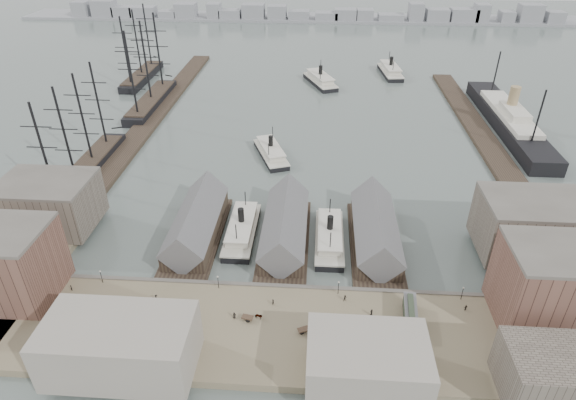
# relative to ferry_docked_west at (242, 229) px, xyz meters

# --- Properties ---
(ground) EXTENTS (900.00, 900.00, 0.00)m
(ground) POSITION_rel_ferry_docked_west_xyz_m (13.00, -18.79, -2.31)
(ground) COLOR #515E5A
(ground) RESTS_ON ground
(quay) EXTENTS (180.00, 30.00, 2.00)m
(quay) POSITION_rel_ferry_docked_west_xyz_m (13.00, -38.79, -1.31)
(quay) COLOR #776A50
(quay) RESTS_ON ground
(seawall) EXTENTS (180.00, 1.20, 2.30)m
(seawall) POSITION_rel_ferry_docked_west_xyz_m (13.00, -23.99, -1.16)
(seawall) COLOR #59544C
(seawall) RESTS_ON ground
(west_wharf) EXTENTS (10.00, 220.00, 1.60)m
(west_wharf) POSITION_rel_ferry_docked_west_xyz_m (-55.00, 81.21, -1.51)
(west_wharf) COLOR #2D231C
(west_wharf) RESTS_ON ground
(east_wharf) EXTENTS (10.00, 180.00, 1.60)m
(east_wharf) POSITION_rel_ferry_docked_west_xyz_m (91.00, 71.21, -1.51)
(east_wharf) COLOR #2D231C
(east_wharf) RESTS_ON ground
(ferry_shed_west) EXTENTS (14.00, 42.00, 12.60)m
(ferry_shed_west) POSITION_rel_ferry_docked_west_xyz_m (-13.00, -1.91, 2.33)
(ferry_shed_west) COLOR #2D231C
(ferry_shed_west) RESTS_ON ground
(ferry_shed_center) EXTENTS (14.00, 42.00, 12.60)m
(ferry_shed_center) POSITION_rel_ferry_docked_west_xyz_m (13.00, -1.91, 2.33)
(ferry_shed_center) COLOR #2D231C
(ferry_shed_center) RESTS_ON ground
(ferry_shed_east) EXTENTS (14.00, 42.00, 12.60)m
(ferry_shed_east) POSITION_rel_ferry_docked_west_xyz_m (39.00, -1.91, 2.33)
(ferry_shed_east) COLOR #2D231C
(ferry_shed_east) RESTS_ON ground
(warehouse_west_back) EXTENTS (26.00, 20.00, 14.00)m
(warehouse_west_back) POSITION_rel_ferry_docked_west_xyz_m (-57.00, -0.79, 6.69)
(warehouse_west_back) COLOR #60564C
(warehouse_west_back) RESTS_ON west_land
(warehouse_east_front) EXTENTS (30.00, 18.00, 19.00)m
(warehouse_east_front) POSITION_rel_ferry_docked_west_xyz_m (79.00, -30.79, 9.19)
(warehouse_east_front) COLOR brown
(warehouse_east_front) RESTS_ON east_land
(warehouse_east_back) EXTENTS (28.00, 20.00, 15.00)m
(warehouse_east_back) POSITION_rel_ferry_docked_west_xyz_m (81.00, -3.79, 7.19)
(warehouse_east_back) COLOR #60564C
(warehouse_east_back) RESTS_ON east_land
(street_bldg_center) EXTENTS (24.00, 16.00, 10.00)m
(street_bldg_center) POSITION_rel_ferry_docked_west_xyz_m (33.00, -50.79, 4.69)
(street_bldg_center) COLOR gray
(street_bldg_center) RESTS_ON quay
(street_bldg_west) EXTENTS (30.00, 16.00, 12.00)m
(street_bldg_west) POSITION_rel_ferry_docked_west_xyz_m (-17.00, -50.79, 5.69)
(street_bldg_west) COLOR gray
(street_bldg_west) RESTS_ON quay
(street_bldg_east) EXTENTS (18.00, 14.00, 11.00)m
(street_bldg_east) POSITION_rel_ferry_docked_west_xyz_m (68.00, -51.79, 5.19)
(street_bldg_east) COLOR #60564C
(street_bldg_east) RESTS_ON quay
(lamp_post_far_w) EXTENTS (0.44, 0.44, 3.92)m
(lamp_post_far_w) POSITION_rel_ferry_docked_west_xyz_m (-32.00, -25.79, 2.40)
(lamp_post_far_w) COLOR black
(lamp_post_far_w) RESTS_ON quay
(lamp_post_near_w) EXTENTS (0.44, 0.44, 3.92)m
(lamp_post_near_w) POSITION_rel_ferry_docked_west_xyz_m (-2.00, -25.79, 2.40)
(lamp_post_near_w) COLOR black
(lamp_post_near_w) RESTS_ON quay
(lamp_post_near_e) EXTENTS (0.44, 0.44, 3.92)m
(lamp_post_near_e) POSITION_rel_ferry_docked_west_xyz_m (28.00, -25.79, 2.40)
(lamp_post_near_e) COLOR black
(lamp_post_near_e) RESTS_ON quay
(lamp_post_far_e) EXTENTS (0.44, 0.44, 3.92)m
(lamp_post_far_e) POSITION_rel_ferry_docked_west_xyz_m (58.00, -25.79, 2.40)
(lamp_post_far_e) COLOR black
(lamp_post_far_e) RESTS_ON quay
(far_shore) EXTENTS (500.00, 40.00, 15.72)m
(far_shore) POSITION_rel_ferry_docked_west_xyz_m (10.93, 315.35, 1.60)
(far_shore) COLOR gray
(far_shore) RESTS_ON ground
(ferry_docked_west) EXTENTS (8.28, 27.58, 9.85)m
(ferry_docked_west) POSITION_rel_ferry_docked_west_xyz_m (0.00, 0.00, 0.00)
(ferry_docked_west) COLOR black
(ferry_docked_west) RESTS_ON ground
(ferry_docked_east) EXTENTS (8.14, 27.12, 9.69)m
(ferry_docked_east) POSITION_rel_ferry_docked_west_xyz_m (26.00, -1.98, -0.04)
(ferry_docked_east) COLOR black
(ferry_docked_east) RESTS_ON ground
(ferry_open_near) EXTENTS (16.77, 27.50, 9.43)m
(ferry_open_near) POSITION_rel_ferry_docked_west_xyz_m (3.49, 52.68, -0.10)
(ferry_open_near) COLOR black
(ferry_open_near) RESTS_ON ground
(ferry_open_mid) EXTENTS (20.19, 31.91, 10.97)m
(ferry_open_mid) POSITION_rel_ferry_docked_west_xyz_m (21.67, 143.68, 0.26)
(ferry_open_mid) COLOR black
(ferry_open_mid) RESTS_ON ground
(ferry_open_far) EXTENTS (12.68, 31.51, 10.95)m
(ferry_open_far) POSITION_rel_ferry_docked_west_xyz_m (62.02, 164.04, 0.26)
(ferry_open_far) COLOR black
(ferry_open_far) RESTS_ON ground
(sailing_ship_near) EXTENTS (8.68, 59.79, 35.68)m
(sailing_ship_near) POSITION_rel_ferry_docked_west_xyz_m (-62.56, 33.02, 0.31)
(sailing_ship_near) COLOR black
(sailing_ship_near) RESTS_ON ground
(sailing_ship_mid) EXTENTS (9.73, 56.22, 40.00)m
(sailing_ship_mid) POSITION_rel_ferry_docked_west_xyz_m (-60.44, 104.84, 0.56)
(sailing_ship_mid) COLOR black
(sailing_ship_mid) RESTS_ON ground
(sailing_ship_far) EXTENTS (9.13, 50.71, 37.52)m
(sailing_ship_far) POSITION_rel_ferry_docked_west_xyz_m (-78.67, 145.26, 0.40)
(sailing_ship_far) COLOR black
(sailing_ship_far) RESTS_ON ground
(ocean_steamer) EXTENTS (12.68, 92.67, 18.53)m
(ocean_steamer) POSITION_rel_ferry_docked_west_xyz_m (105.00, 89.05, 1.68)
(ocean_steamer) COLOR black
(ocean_steamer) RESTS_ON ground
(tram) EXTENTS (3.88, 11.26, 3.93)m
(tram) POSITION_rel_ferry_docked_west_xyz_m (44.27, -33.80, 1.70)
(tram) COLOR black
(tram) RESTS_ON quay
(horse_cart_left) EXTENTS (4.67, 3.46, 1.53)m
(horse_cart_left) POSITION_rel_ferry_docked_west_xyz_m (-24.97, -34.07, 0.48)
(horse_cart_left) COLOR black
(horse_cart_left) RESTS_ON quay
(horse_cart_center) EXTENTS (5.02, 2.16, 1.65)m
(horse_cart_center) POSITION_rel_ferry_docked_west_xyz_m (8.62, -35.90, 0.52)
(horse_cart_center) COLOR black
(horse_cart_center) RESTS_ON quay
(horse_cart_right) EXTENTS (4.77, 3.31, 1.55)m
(horse_cart_right) POSITION_rel_ferry_docked_west_xyz_m (21.66, -39.94, 0.49)
(horse_cart_right) COLOR black
(horse_cart_right) RESTS_ON quay
(pedestrian_0) EXTENTS (0.75, 0.76, 1.70)m
(pedestrian_0) POSITION_rel_ferry_docked_west_xyz_m (-38.55, -29.16, 0.54)
(pedestrian_0) COLOR black
(pedestrian_0) RESTS_ON quay
(pedestrian_1) EXTENTS (0.86, 0.99, 1.71)m
(pedestrian_1) POSITION_rel_ferry_docked_west_xyz_m (-26.48, -38.38, 0.55)
(pedestrian_1) COLOR black
(pedestrian_1) RESTS_ON quay
(pedestrian_2) EXTENTS (1.24, 1.21, 1.71)m
(pedestrian_2) POSITION_rel_ferry_docked_west_xyz_m (-16.29, -31.18, 0.54)
(pedestrian_2) COLOR black
(pedestrian_2) RESTS_ON quay
(pedestrian_3) EXTENTS (0.72, 1.01, 1.58)m
(pedestrian_3) POSITION_rel_ferry_docked_west_xyz_m (-9.92, -43.88, 0.48)
(pedestrian_3) COLOR black
(pedestrian_3) RESTS_ON quay
(pedestrian_4) EXTENTS (0.99, 0.86, 1.70)m
(pedestrian_4) POSITION_rel_ferry_docked_west_xyz_m (3.67, -35.77, 0.54)
(pedestrian_4) COLOR black
(pedestrian_4) RESTS_ON quay
(pedestrian_5) EXTENTS (0.57, 0.68, 1.58)m
(pedestrian_5) POSITION_rel_ferry_docked_west_xyz_m (27.41, -41.63, 0.48)
(pedestrian_5) COLOR black
(pedestrian_5) RESTS_ON quay
(pedestrian_6) EXTENTS (1.05, 0.99, 1.71)m
(pedestrian_6) POSITION_rel_ferry_docked_west_xyz_m (29.68, -28.17, 0.55)
(pedestrian_6) COLOR black
(pedestrian_6) RESTS_ON quay
(pedestrian_7) EXTENTS (0.77, 1.21, 1.79)m
(pedestrian_7) POSITION_rel_ferry_docked_west_xyz_m (46.65, -45.38, 0.59)
(pedestrian_7) COLOR black
(pedestrian_7) RESTS_ON quay
(pedestrian_8) EXTENTS (1.00, 0.66, 1.58)m
(pedestrian_8) POSITION_rel_ferry_docked_west_xyz_m (58.21, -29.45, 0.48)
(pedestrian_8) COLOR black
(pedestrian_8) RESTS_ON quay
(pedestrian_9) EXTENTS (0.75, 0.92, 1.63)m
(pedestrian_9) POSITION_rel_ferry_docked_west_xyz_m (73.00, -41.70, 0.51)
(pedestrian_9) COLOR black
(pedestrian_9) RESTS_ON quay
(pedestrian_10) EXTENTS (0.71, 0.75, 1.66)m
(pedestrian_10) POSITION_rel_ferry_docked_west_xyz_m (12.27, -30.74, 0.52)
(pedestrian_10) COLOR black
(pedestrian_10) RESTS_ON quay
(pedestrian_11) EXTENTS (0.80, 1.01, 1.80)m
(pedestrian_11) POSITION_rel_ferry_docked_west_xyz_m (35.68, -32.71, 0.59)
(pedestrian_11) COLOR black
(pedestrian_11) RESTS_ON quay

